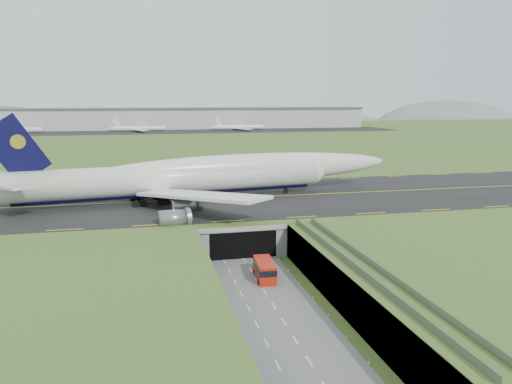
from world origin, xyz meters
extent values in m
plane|color=#3E5F26|center=(0.00, 0.00, 0.00)|extent=(900.00, 900.00, 0.00)
cube|color=gray|center=(0.00, 0.00, 3.00)|extent=(800.00, 800.00, 6.00)
cube|color=slate|center=(0.00, -7.50, 0.10)|extent=(12.00, 75.00, 0.20)
cube|color=black|center=(0.00, 33.00, 6.09)|extent=(800.00, 44.00, 0.18)
cube|color=gray|center=(0.00, 19.00, 5.50)|extent=(16.00, 22.00, 1.00)
cube|color=gray|center=(-7.00, 19.00, 3.00)|extent=(2.00, 22.00, 6.00)
cube|color=gray|center=(7.00, 19.00, 3.00)|extent=(2.00, 22.00, 6.00)
cube|color=black|center=(0.00, 14.00, 2.50)|extent=(12.00, 12.00, 5.00)
cube|color=#A8A8A3|center=(0.00, 7.95, 5.60)|extent=(17.00, 0.50, 0.80)
cube|color=#A8A8A3|center=(11.00, -18.50, 5.80)|extent=(3.00, 53.00, 0.50)
cube|color=gray|center=(9.60, -18.50, 6.55)|extent=(0.06, 53.00, 1.00)
cube|color=gray|center=(12.40, -18.50, 6.55)|extent=(0.06, 53.00, 1.00)
cylinder|color=#A8A8A3|center=(11.00, -28.00, 2.80)|extent=(0.90, 0.90, 5.60)
cylinder|color=#A8A8A3|center=(11.00, -16.00, 2.80)|extent=(0.90, 0.90, 5.60)
cylinder|color=#A8A8A3|center=(11.00, -4.00, 2.80)|extent=(0.90, 0.90, 5.60)
cylinder|color=silver|center=(-10.58, 32.23, 11.09)|extent=(66.98, 15.57, 6.28)
sphere|color=silver|center=(22.47, 36.90, 11.09)|extent=(6.96, 6.96, 6.16)
ellipsoid|color=silver|center=(7.26, 34.75, 12.50)|extent=(71.06, 15.66, 6.60)
ellipsoid|color=black|center=(21.50, 36.76, 11.87)|extent=(4.74, 3.34, 2.20)
cylinder|color=black|center=(-10.58, 32.23, 8.64)|extent=(63.17, 11.49, 2.64)
cube|color=silver|center=(-10.84, 48.06, 10.11)|extent=(17.37, 29.86, 2.64)
cube|color=silver|center=(-41.75, 35.26, 12.56)|extent=(7.84, 11.67, 1.01)
cube|color=silver|center=(-6.44, 16.95, 10.11)|extent=(23.55, 27.41, 2.64)
cube|color=silver|center=(-39.69, 20.68, 12.56)|extent=(9.93, 11.34, 1.01)
cube|color=black|center=(-40.23, 28.04, 18.45)|extent=(12.45, 2.33, 13.89)
cylinder|color=gold|center=(-39.75, 28.10, 19.93)|extent=(2.82, 1.07, 2.75)
cylinder|color=slate|center=(-11.18, 41.56, 7.06)|extent=(5.51, 3.92, 3.24)
cylinder|color=slate|center=(-17.22, 51.12, 7.06)|extent=(5.51, 3.92, 3.24)
cylinder|color=slate|center=(-8.57, 23.09, 7.06)|extent=(5.51, 3.92, 3.24)
cylinder|color=slate|center=(-11.72, 12.24, 7.06)|extent=(5.51, 3.92, 3.24)
cylinder|color=black|center=(15.86, 35.97, 6.72)|extent=(1.14, 0.64, 1.08)
cube|color=black|center=(-14.96, 31.61, 6.87)|extent=(6.79, 7.63, 1.37)
cube|color=#B71E0C|center=(1.28, -2.50, 1.62)|extent=(3.19, 7.29, 2.84)
cube|color=black|center=(1.28, -2.50, 2.19)|extent=(3.26, 7.39, 0.95)
cube|color=black|center=(1.28, -2.50, 0.44)|extent=(2.97, 6.80, 0.47)
cylinder|color=black|center=(-0.13, -4.77, 0.52)|extent=(0.40, 0.88, 0.85)
cylinder|color=black|center=(0.24, -0.05, 0.52)|extent=(0.40, 0.88, 0.85)
cylinder|color=black|center=(2.33, -4.96, 0.52)|extent=(0.40, 0.88, 0.85)
cylinder|color=black|center=(2.69, -0.24, 0.52)|extent=(0.40, 0.88, 0.85)
cube|color=#B2B2B2|center=(0.00, 300.00, 13.50)|extent=(300.00, 22.00, 15.00)
cube|color=#4C4C51|center=(0.00, 300.00, 21.00)|extent=(302.00, 24.00, 1.20)
cube|color=black|center=(0.00, 270.00, 6.14)|extent=(320.00, 50.00, 0.08)
cylinder|color=silver|center=(-98.26, 275.00, 8.18)|extent=(34.00, 3.20, 3.20)
cylinder|color=silver|center=(-19.19, 275.00, 8.18)|extent=(34.00, 3.20, 3.20)
cylinder|color=silver|center=(50.03, 275.00, 8.18)|extent=(34.00, 3.20, 3.20)
ellipsoid|color=slate|center=(120.00, 430.00, -4.00)|extent=(260.00, 91.00, 44.00)
ellipsoid|color=slate|center=(320.00, 430.00, -4.00)|extent=(180.00, 63.00, 60.00)
camera|label=1|loc=(-16.46, -74.78, 27.95)|focal=35.00mm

